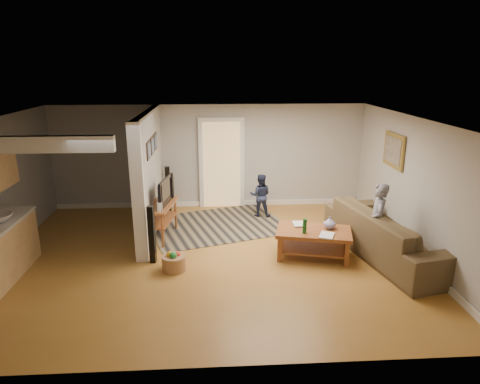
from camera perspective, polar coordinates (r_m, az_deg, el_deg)
name	(u,v)px	position (r m, az deg, el deg)	size (l,w,h in m)	color
ground	(209,257)	(7.98, -4.10, -8.61)	(7.50, 7.50, 0.00)	#996427
room_shell	(150,175)	(7.97, -11.97, 2.19)	(7.54, 6.02, 2.52)	#A9A7A2
area_rug	(217,225)	(9.45, -3.05, -4.40)	(2.87, 2.10, 0.01)	black
sofa	(387,255)	(8.47, 19.05, -7.97)	(2.94, 1.15, 0.86)	#4E4527
coffee_table	(315,236)	(7.93, 9.92, -5.79)	(1.47, 1.07, 0.78)	maroon
tv_console	(162,207)	(8.70, -10.34, -1.98)	(0.62, 1.21, 0.99)	maroon
speaker_left	(152,235)	(7.70, -11.68, -5.59)	(0.11, 0.11, 1.06)	black
speaker_right	(168,189)	(10.38, -9.58, 0.44)	(0.11, 0.11, 1.08)	black
toy_basket	(174,262)	(7.50, -8.80, -9.23)	(0.41, 0.41, 0.36)	#996B42
child	(374,258)	(8.28, 17.39, -8.41)	(0.51, 0.34, 1.41)	slate
toddler	(260,216)	(10.00, 2.70, -3.22)	(0.49, 0.38, 1.01)	#1F2741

